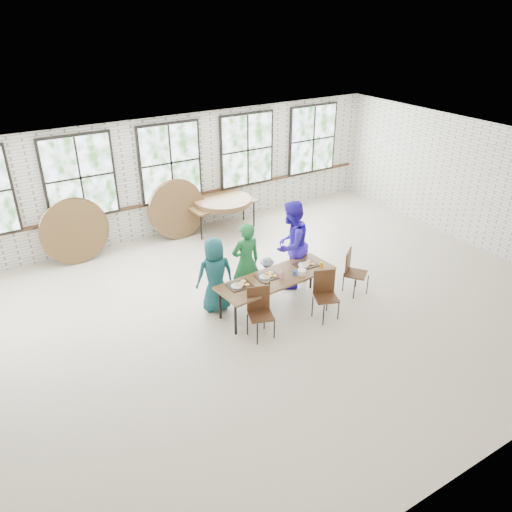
{
  "coord_description": "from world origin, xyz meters",
  "views": [
    {
      "loc": [
        -4.48,
        -6.89,
        5.47
      ],
      "look_at": [
        0.0,
        0.4,
        1.05
      ],
      "focal_mm": 35.0,
      "sensor_mm": 36.0,
      "label": 1
    }
  ],
  "objects_px": {
    "dining_table": "(277,279)",
    "chair_near_right": "(325,290)",
    "storage_table": "(223,205)",
    "chair_near_left": "(260,308)"
  },
  "relations": [
    {
      "from": "dining_table",
      "to": "chair_near_right",
      "type": "relative_size",
      "value": 2.59
    },
    {
      "from": "chair_near_right",
      "to": "storage_table",
      "type": "relative_size",
      "value": 0.51
    },
    {
      "from": "chair_near_left",
      "to": "chair_near_right",
      "type": "height_order",
      "value": "same"
    },
    {
      "from": "chair_near_left",
      "to": "storage_table",
      "type": "distance_m",
      "value": 4.76
    },
    {
      "from": "dining_table",
      "to": "storage_table",
      "type": "xyz_separation_m",
      "value": [
        0.95,
        3.95,
        -0.0
      ]
    },
    {
      "from": "chair_near_right",
      "to": "storage_table",
      "type": "distance_m",
      "value": 4.61
    },
    {
      "from": "dining_table",
      "to": "chair_near_left",
      "type": "height_order",
      "value": "chair_near_left"
    },
    {
      "from": "chair_near_left",
      "to": "chair_near_right",
      "type": "distance_m",
      "value": 1.38
    },
    {
      "from": "chair_near_left",
      "to": "storage_table",
      "type": "xyz_separation_m",
      "value": [
        1.65,
        4.46,
        0.13
      ]
    },
    {
      "from": "dining_table",
      "to": "chair_near_left",
      "type": "bearing_deg",
      "value": -148.64
    }
  ]
}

